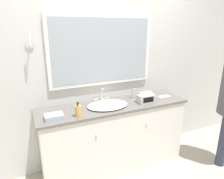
{
  "coord_description": "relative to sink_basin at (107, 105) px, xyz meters",
  "views": [
    {
      "loc": [
        -1.0,
        -1.86,
        1.83
      ],
      "look_at": [
        -0.03,
        0.27,
        1.11
      ],
      "focal_mm": 32.0,
      "sensor_mm": 36.0,
      "label": 1
    }
  ],
  "objects": [
    {
      "name": "ground_plane",
      "position": [
        0.1,
        -0.25,
        -0.93
      ],
      "size": [
        14.0,
        14.0,
        0.0
      ],
      "primitive_type": "plane",
      "color": "#B2A893"
    },
    {
      "name": "wall_back",
      "position": [
        0.1,
        0.32,
        0.36
      ],
      "size": [
        8.0,
        0.18,
        2.55
      ],
      "color": "silver",
      "rests_on": "ground_plane"
    },
    {
      "name": "vanity_counter",
      "position": [
        0.1,
        0.02,
        -0.47
      ],
      "size": [
        1.93,
        0.54,
        0.91
      ],
      "color": "silver",
      "rests_on": "ground_plane"
    },
    {
      "name": "sink_basin",
      "position": [
        0.0,
        0.0,
        0.0
      ],
      "size": [
        0.51,
        0.42,
        0.18
      ],
      "color": "silver",
      "rests_on": "vanity_counter"
    },
    {
      "name": "soap_bottle",
      "position": [
        -0.41,
        -0.15,
        0.05
      ],
      "size": [
        0.07,
        0.07,
        0.17
      ],
      "color": "gold",
      "rests_on": "vanity_counter"
    },
    {
      "name": "appliance_box",
      "position": [
        0.51,
        -0.08,
        0.03
      ],
      "size": [
        0.22,
        0.13,
        0.1
      ],
      "color": "#BCBCC1",
      "rests_on": "vanity_counter"
    },
    {
      "name": "picture_frame",
      "position": [
        0.45,
        0.12,
        0.05
      ],
      "size": [
        0.08,
        0.01,
        0.14
      ],
      "color": "#B2B2B7",
      "rests_on": "vanity_counter"
    },
    {
      "name": "hand_towel_near_sink",
      "position": [
        0.65,
        0.12,
        0.01
      ],
      "size": [
        0.18,
        0.11,
        0.05
      ],
      "color": "#B7A899",
      "rests_on": "vanity_counter"
    },
    {
      "name": "hand_towel_far_corner",
      "position": [
        -0.66,
        -0.1,
        0.01
      ],
      "size": [
        0.19,
        0.14,
        0.05
      ],
      "color": "#A8B7C6",
      "rests_on": "vanity_counter"
    },
    {
      "name": "metal_tray",
      "position": [
        0.85,
        -0.01,
        -0.01
      ],
      "size": [
        0.19,
        0.1,
        0.01
      ],
      "color": "#ADADB2",
      "rests_on": "vanity_counter"
    }
  ]
}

